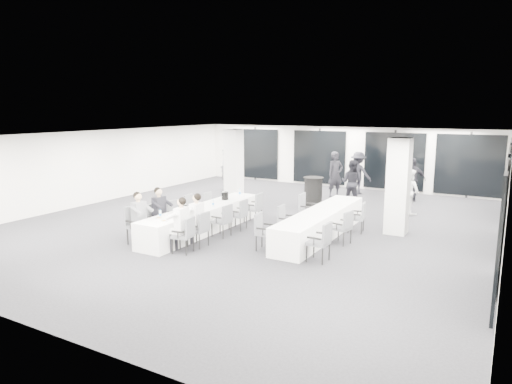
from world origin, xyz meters
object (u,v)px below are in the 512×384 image
Objects in this scene: standing_guest_h at (410,188)px; banquet_table_side at (321,223)px; banquet_table_main at (204,219)px; standing_guest_a at (335,172)px; standing_guest_d at (413,177)px; chair_main_left_mid at (176,213)px; cocktail_table at (313,191)px; chair_main_left_far at (210,204)px; chair_side_left_far at (306,208)px; chair_main_right_second at (200,227)px; chair_side_right_mid at (344,225)px; chair_main_right_near at (186,233)px; standing_guest_c at (358,170)px; chair_side_right_near at (322,239)px; chair_side_left_mid at (285,219)px; standing_guest_g at (225,166)px; standing_guest_e at (401,180)px; standing_guest_b at (352,179)px; ice_bucket_near at (183,209)px; chair_main_left_second at (157,218)px; chair_side_left_near at (263,229)px; chair_main_left_fourth at (192,207)px; chair_main_right_mid at (224,219)px; chair_side_right_far at (359,215)px; ice_bucket_far at (225,196)px; chair_main_right_far at (255,206)px; chair_main_right_fourth at (240,213)px.

banquet_table_side is at bearing 108.41° from standing_guest_h.
standing_guest_a reaches higher than banquet_table_main.
banquet_table_side is at bearing 58.03° from standing_guest_d.
banquet_table_main is 5.57× the size of chair_main_left_mid.
standing_guest_d is (3.10, 2.66, 0.43)m from cocktail_table.
chair_main_left_far is 6.10m from standing_guest_a.
standing_guest_d reaches higher than chair_side_left_far.
chair_main_right_second is 3.84m from chair_side_right_mid.
chair_side_right_mid is at bearing -58.41° from cocktail_table.
banquet_table_main is at bearing 13.93° from chair_main_right_near.
chair_main_left_mid is 0.44× the size of standing_guest_c.
chair_side_right_near is at bearing 97.31° from chair_main_left_mid.
standing_guest_h reaches higher than chair_main_right_near.
chair_side_left_mid is 8.17m from standing_guest_g.
standing_guest_a is at bearing 91.65° from standing_guest_e.
chair_main_right_near is at bearing 151.43° from standing_guest_e.
cocktail_table is 1.14× the size of chair_main_right_second.
standing_guest_b is (2.63, 5.92, 0.60)m from banquet_table_main.
chair_main_right_near is 1.31m from ice_bucket_near.
standing_guest_g is (-2.56, 6.60, 0.55)m from chair_main_left_mid.
chair_main_left_second reaches higher than chair_side_left_near.
chair_side_left_far reaches higher than chair_main_right_near.
chair_main_right_mid is (1.66, -0.72, -0.01)m from chair_main_left_fourth.
chair_main_right_second is (1.67, -0.18, -0.01)m from chair_main_left_second.
standing_guest_b is (0.23, 6.62, 0.43)m from chair_side_left_near.
chair_side_left_far is at bearing 91.38° from standing_guest_b.
chair_main_right_second is at bearing 129.05° from chair_side_right_far.
standing_guest_c is (1.31, 8.45, 0.50)m from chair_main_right_mid.
ice_bucket_far is (-0.87, 3.15, 0.34)m from chair_main_right_near.
chair_side_left_far is 0.52× the size of standing_guest_b.
chair_side_right_far is at bearing -42.35° from chair_main_right_second.
chair_main_left_second is 0.49× the size of standing_guest_b.
cocktail_table reaches higher than ice_bucket_far.
chair_main_right_far is 5.52m from standing_guest_a.
chair_main_right_second is at bearing 34.76° from chair_main_left_fourth.
banquet_table_side is 2.27m from chair_side_right_near.
chair_side_right_mid is at bearing 119.96° from standing_guest_h.
chair_side_right_mid is (3.23, 0.96, -0.01)m from chair_main_right_mid.
standing_guest_h is (5.68, 6.51, 0.35)m from chair_main_left_second.
chair_main_left_fourth is at bearing -118.22° from chair_side_left_near.
ice_bucket_near is 2.20m from ice_bucket_far.
chair_main_right_fourth is 1.07m from ice_bucket_far.
chair_side_right_far is 5.46m from standing_guest_e.
standing_guest_c is at bearing -6.33° from chair_main_right_mid.
chair_side_left_mid is 5.39m from standing_guest_h.
standing_guest_g reaches higher than standing_guest_h.
chair_main_left_far is at bearing -21.45° from standing_guest_g.
banquet_table_side is 2.34× the size of standing_guest_a.
standing_guest_d is (1.87, 1.86, -0.00)m from standing_guest_b.
banquet_table_main is 1.01m from chair_main_left_fourth.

